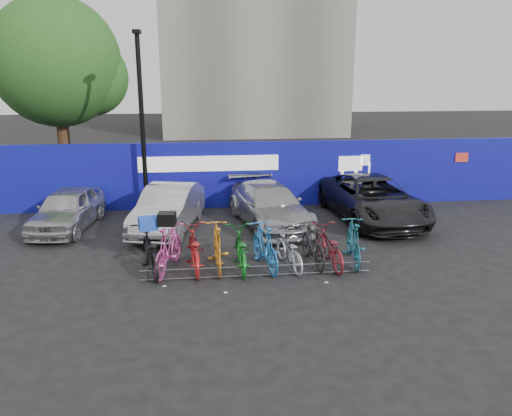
{
  "coord_description": "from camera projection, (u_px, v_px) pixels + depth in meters",
  "views": [
    {
      "loc": [
        -1.25,
        -11.75,
        4.81
      ],
      "look_at": [
        0.26,
        2.0,
        1.03
      ],
      "focal_mm": 35.0,
      "sensor_mm": 36.0,
      "label": 1
    }
  ],
  "objects": [
    {
      "name": "bike_4",
      "position": [
        240.0,
        249.0,
        12.48
      ],
      "size": [
        0.72,
        1.99,
        1.04
      ],
      "primitive_type": "imported",
      "rotation": [
        0.0,
        0.0,
        3.16
      ],
      "color": "#12701F",
      "rests_on": "ground"
    },
    {
      "name": "car_1",
      "position": [
        168.0,
        208.0,
        15.6
      ],
      "size": [
        2.32,
        4.4,
        1.38
      ],
      "primitive_type": "imported",
      "rotation": [
        0.0,
        0.0,
        -0.22
      ],
      "color": "#A9A8AD",
      "rests_on": "ground"
    },
    {
      "name": "cargo_topcase",
      "position": [
        167.0,
        219.0,
        12.09
      ],
      "size": [
        0.46,
        0.42,
        0.31
      ],
      "primitive_type": "cube",
      "rotation": [
        0.0,
        0.0,
        -0.1
      ],
      "color": "black",
      "rests_on": "bike_1"
    },
    {
      "name": "bike_8",
      "position": [
        329.0,
        247.0,
        12.69
      ],
      "size": [
        0.87,
        1.99,
        1.01
      ],
      "primitive_type": "imported",
      "rotation": [
        0.0,
        0.0,
        3.25
      ],
      "color": "maroon",
      "rests_on": "ground"
    },
    {
      "name": "hoarding",
      "position": [
        237.0,
        175.0,
        18.11
      ],
      "size": [
        22.0,
        0.18,
        2.4
      ],
      "color": "#120A8F",
      "rests_on": "ground"
    },
    {
      "name": "lamppost",
      "position": [
        142.0,
        120.0,
        16.65
      ],
      "size": [
        0.25,
        0.5,
        6.11
      ],
      "color": "black",
      "rests_on": "ground"
    },
    {
      "name": "tree",
      "position": [
        63.0,
        65.0,
        20.26
      ],
      "size": [
        5.4,
        5.2,
        7.8
      ],
      "color": "#382314",
      "rests_on": "ground"
    },
    {
      "name": "bike_3",
      "position": [
        217.0,
        247.0,
        12.45
      ],
      "size": [
        0.62,
        1.98,
        1.18
      ],
      "primitive_type": "imported",
      "rotation": [
        0.0,
        0.0,
        3.17
      ],
      "color": "orange",
      "rests_on": "ground"
    },
    {
      "name": "car_3",
      "position": [
        372.0,
        199.0,
        16.59
      ],
      "size": [
        2.75,
        5.38,
        1.45
      ],
      "primitive_type": "imported",
      "rotation": [
        0.0,
        0.0,
        0.07
      ],
      "color": "black",
      "rests_on": "ground"
    },
    {
      "name": "bike_2",
      "position": [
        194.0,
        249.0,
        12.45
      ],
      "size": [
        0.9,
        2.11,
        1.08
      ],
      "primitive_type": "imported",
      "rotation": [
        0.0,
        0.0,
        3.23
      ],
      "color": "#B2201F",
      "rests_on": "ground"
    },
    {
      "name": "ground",
      "position": [
        254.0,
        268.0,
        12.67
      ],
      "size": [
        100.0,
        100.0,
        0.0
      ],
      "primitive_type": "plane",
      "color": "black",
      "rests_on": "ground"
    },
    {
      "name": "car_0",
      "position": [
        67.0,
        209.0,
        15.66
      ],
      "size": [
        1.98,
        3.96,
        1.3
      ],
      "primitive_type": "imported",
      "rotation": [
        0.0,
        0.0,
        -0.12
      ],
      "color": "#A3A4A8",
      "rests_on": "ground"
    },
    {
      "name": "cargo_crate",
      "position": [
        148.0,
        223.0,
        12.08
      ],
      "size": [
        0.51,
        0.44,
        0.31
      ],
      "primitive_type": "cube",
      "rotation": [
        0.0,
        0.0,
        0.26
      ],
      "color": "blue",
      "rests_on": "bike_0"
    },
    {
      "name": "bike_5",
      "position": [
        265.0,
        246.0,
        12.49
      ],
      "size": [
        0.93,
        2.02,
        1.17
      ],
      "primitive_type": "imported",
      "rotation": [
        0.0,
        0.0,
        3.34
      ],
      "color": "blue",
      "rests_on": "ground"
    },
    {
      "name": "car_2",
      "position": [
        269.0,
        205.0,
        16.08
      ],
      "size": [
        2.72,
        4.83,
        1.32
      ],
      "primitive_type": "imported",
      "rotation": [
        0.0,
        0.0,
        0.2
      ],
      "color": "#9E9FA3",
      "rests_on": "ground"
    },
    {
      "name": "bike_6",
      "position": [
        289.0,
        251.0,
        12.57
      ],
      "size": [
        0.94,
        1.83,
        0.92
      ],
      "primitive_type": "imported",
      "rotation": [
        0.0,
        0.0,
        3.34
      ],
      "color": "#A4A7AB",
      "rests_on": "ground"
    },
    {
      "name": "bike_7",
      "position": [
        313.0,
        244.0,
        12.75
      ],
      "size": [
        0.69,
        1.88,
        1.1
      ],
      "primitive_type": "imported",
      "rotation": [
        0.0,
        0.0,
        3.24
      ],
      "color": "black",
      "rests_on": "ground"
    },
    {
      "name": "bike_1",
      "position": [
        168.0,
        248.0,
        12.29
      ],
      "size": [
        1.06,
        2.09,
        1.21
      ],
      "primitive_type": "imported",
      "rotation": [
        0.0,
        0.0,
        2.89
      ],
      "color": "#CC4391",
      "rests_on": "ground"
    },
    {
      "name": "bike_rack",
      "position": [
        257.0,
        271.0,
        12.05
      ],
      "size": [
        5.6,
        0.03,
        0.3
      ],
      "color": "#595B60",
      "rests_on": "ground"
    },
    {
      "name": "bike_9",
      "position": [
        353.0,
        242.0,
        12.83
      ],
      "size": [
        0.79,
        1.98,
        1.16
      ],
      "primitive_type": "imported",
      "rotation": [
        0.0,
        0.0,
        3.01
      ],
      "color": "#19586A",
      "rests_on": "ground"
    },
    {
      "name": "bike_0",
      "position": [
        150.0,
        251.0,
        12.27
      ],
      "size": [
        1.22,
        2.22,
        1.1
      ],
      "primitive_type": "imported",
      "rotation": [
        0.0,
        0.0,
        3.38
      ],
      "color": "black",
      "rests_on": "ground"
    }
  ]
}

